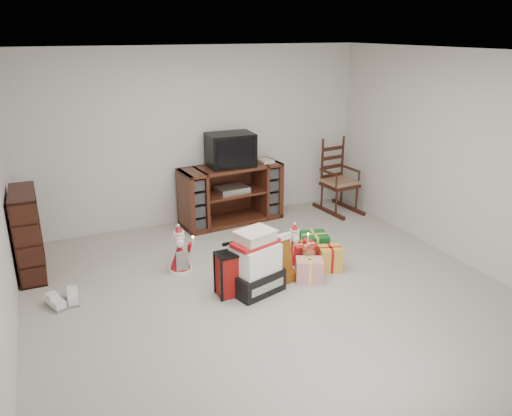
{
  "coord_description": "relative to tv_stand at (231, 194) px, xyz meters",
  "views": [
    {
      "loc": [
        -2.05,
        -4.28,
        2.7
      ],
      "look_at": [
        0.08,
        0.6,
        0.78
      ],
      "focal_mm": 35.0,
      "sensor_mm": 36.0,
      "label": 1
    }
  ],
  "objects": [
    {
      "name": "sneaker_pair",
      "position": [
        -2.44,
        -1.53,
        -0.38
      ],
      "size": [
        0.35,
        0.3,
        0.1
      ],
      "rotation": [
        0.0,
        0.0,
        0.24
      ],
      "color": "silver",
      "rests_on": "floor"
    },
    {
      "name": "bookshelf",
      "position": [
        -2.72,
        -0.63,
        0.06
      ],
      "size": [
        0.27,
        0.82,
        1.0
      ],
      "color": "#38150F",
      "rests_on": "floor"
    },
    {
      "name": "santa_figurine",
      "position": [
        0.17,
        -1.66,
        -0.22
      ],
      "size": [
        0.26,
        0.25,
        0.54
      ],
      "color": "#AD121B",
      "rests_on": "floor"
    },
    {
      "name": "rocking_chair",
      "position": [
        1.7,
        -0.19,
        -0.02
      ],
      "size": [
        0.55,
        0.82,
        1.18
      ],
      "rotation": [
        0.0,
        0.0,
        0.11
      ],
      "color": "#38150F",
      "rests_on": "floor"
    },
    {
      "name": "mrs_claus_figurine",
      "position": [
        -1.13,
        -1.26,
        -0.2
      ],
      "size": [
        0.28,
        0.27,
        0.58
      ],
      "color": "#AD121B",
      "rests_on": "floor"
    },
    {
      "name": "red_suitcase",
      "position": [
        -0.74,
        -2.03,
        -0.17
      ],
      "size": [
        0.38,
        0.21,
        0.58
      ],
      "rotation": [
        0.0,
        0.0,
        0.02
      ],
      "color": "maroon",
      "rests_on": "floor"
    },
    {
      "name": "stocking",
      "position": [
        -0.14,
        -1.99,
        -0.14
      ],
      "size": [
        0.29,
        0.17,
        0.58
      ],
      "primitive_type": null,
      "rotation": [
        0.0,
        0.0,
        0.23
      ],
      "color": "#0C720C",
      "rests_on": "floor"
    },
    {
      "name": "gift_cluster",
      "position": [
        0.38,
        -1.84,
        -0.29
      ],
      "size": [
        0.6,
        0.93,
        0.28
      ],
      "color": "#AF1416",
      "rests_on": "floor"
    },
    {
      "name": "tv_stand",
      "position": [
        0.0,
        0.0,
        0.0
      ],
      "size": [
        1.53,
        0.68,
        0.85
      ],
      "rotation": [
        0.0,
        0.0,
        0.1
      ],
      "color": "#471D14",
      "rests_on": "floor"
    },
    {
      "name": "crt_television",
      "position": [
        0.0,
        -0.01,
        0.66
      ],
      "size": [
        0.66,
        0.49,
        0.47
      ],
      "rotation": [
        0.0,
        0.0,
        -0.03
      ],
      "color": "black",
      "rests_on": "tv_stand"
    },
    {
      "name": "room",
      "position": [
        -0.39,
        -2.2,
        0.82
      ],
      "size": [
        5.01,
        5.01,
        2.51
      ],
      "color": "#A8A49A",
      "rests_on": "ground"
    },
    {
      "name": "teddy_bear",
      "position": [
        0.21,
        -1.92,
        -0.28
      ],
      "size": [
        0.22,
        0.2,
        0.33
      ],
      "color": "brown",
      "rests_on": "floor"
    },
    {
      "name": "gift_pile",
      "position": [
        -0.51,
        -2.06,
        -0.12
      ],
      "size": [
        0.64,
        0.55,
        0.69
      ],
      "rotation": [
        0.0,
        0.0,
        0.3
      ],
      "color": "black",
      "rests_on": "floor"
    }
  ]
}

